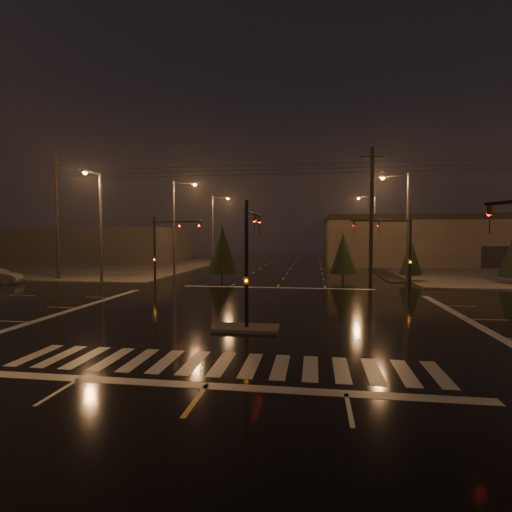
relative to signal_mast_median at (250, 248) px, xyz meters
name	(u,v)px	position (x,y,z in m)	size (l,w,h in m)	color
ground	(259,313)	(0.00, 3.07, -3.75)	(140.00, 140.00, 0.00)	black
sidewalk_nw	(79,266)	(-30.00, 33.07, -3.69)	(36.00, 36.00, 0.12)	#423F3B
median_island	(247,328)	(0.00, -0.93, -3.68)	(3.00, 1.60, 0.15)	#423F3B
crosswalk	(222,364)	(0.00, -5.93, -3.75)	(15.00, 2.60, 0.01)	beige
stop_bar_near	(206,386)	(0.00, -7.93, -3.75)	(16.00, 0.50, 0.01)	beige
stop_bar_far	(277,288)	(0.00, 14.07, -3.75)	(16.00, 0.50, 0.01)	beige
commercial_block	(92,244)	(-35.00, 45.07, -0.95)	(30.00, 18.00, 5.60)	#443F3C
signal_mast_median	(250,248)	(0.00, 0.00, 0.00)	(0.25, 4.59, 6.00)	black
signal_mast_ne	(398,243)	(9.50, 13.21, 0.04)	(4.84, 1.86, 6.00)	black
signal_mast_nw	(164,242)	(-9.50, 13.21, 0.04)	(4.84, 1.86, 6.00)	black
streetlight_1	(177,222)	(-11.18, 21.07, 2.05)	(2.77, 0.32, 10.00)	#38383A
streetlight_2	(215,225)	(-11.18, 37.07, 2.05)	(2.77, 0.32, 10.00)	#38383A
streetlight_3	(404,220)	(11.18, 19.07, 2.05)	(2.77, 0.32, 10.00)	#38383A
streetlight_4	(373,225)	(11.18, 39.07, 2.05)	(2.77, 0.32, 10.00)	#38383A
streetlight_5	(99,219)	(-16.00, 14.26, 2.05)	(0.32, 2.77, 10.00)	#38383A
utility_pole_0	(57,218)	(-22.00, 17.07, 2.38)	(2.20, 0.32, 12.00)	black
utility_pole_1	(371,215)	(8.00, 17.07, 2.38)	(2.20, 0.32, 12.00)	black
conifer_0	(411,257)	(12.03, 20.00, -1.43)	(2.08, 2.08, 3.95)	black
conifer_3	(222,249)	(-5.86, 19.12, -0.74)	(2.96, 2.96, 5.33)	black
conifer_4	(343,253)	(5.84, 20.27, -1.09)	(2.51, 2.51, 4.63)	black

